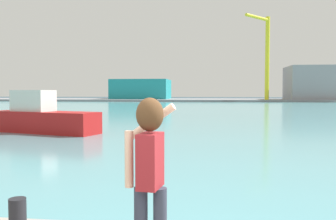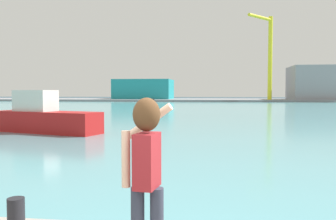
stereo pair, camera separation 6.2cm
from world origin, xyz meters
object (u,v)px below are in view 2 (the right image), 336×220
at_px(boat_moored, 45,117).
at_px(warehouse_right, 319,83).
at_px(warehouse_left, 144,89).
at_px(harbor_bollard, 16,215).
at_px(port_crane, 268,51).
at_px(person_photographer, 146,164).

relative_size(boat_moored, warehouse_right, 0.51).
bearing_deg(warehouse_right, warehouse_left, 175.86).
distance_m(harbor_bollard, warehouse_right, 92.93).
bearing_deg(harbor_bollard, boat_moored, 115.43).
height_order(harbor_bollard, port_crane, port_crane).
distance_m(harbor_bollard, warehouse_left, 93.21).
xyz_separation_m(person_photographer, port_crane, (13.28, 83.72, 10.28)).
xyz_separation_m(warehouse_right, port_crane, (-13.20, -5.36, 7.40)).
bearing_deg(warehouse_right, harbor_bollard, -107.74).
xyz_separation_m(harbor_bollard, warehouse_right, (28.29, 88.44, 3.73)).
bearing_deg(warehouse_left, port_crane, -15.18).
bearing_deg(person_photographer, port_crane, -0.55).
bearing_deg(boat_moored, harbor_bollard, -48.31).
bearing_deg(warehouse_left, harbor_bollard, -79.73).
xyz_separation_m(harbor_bollard, port_crane, (15.09, 83.08, 11.12)).
height_order(warehouse_left, port_crane, port_crane).
bearing_deg(harbor_bollard, port_crane, 79.71).
xyz_separation_m(boat_moored, warehouse_right, (35.90, 72.43, 3.70)).
bearing_deg(boat_moored, warehouse_left, 113.04).
height_order(person_photographer, port_crane, port_crane).
relative_size(person_photographer, warehouse_left, 0.12).
relative_size(harbor_bollard, port_crane, 0.02).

